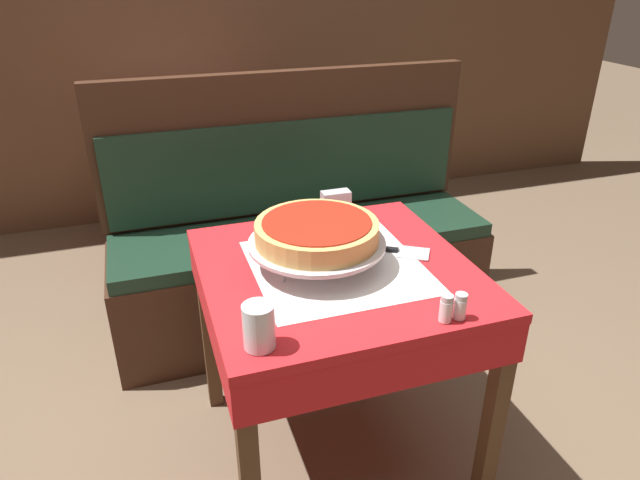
{
  "coord_description": "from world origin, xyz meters",
  "views": [
    {
      "loc": [
        -0.51,
        -1.39,
        1.56
      ],
      "look_at": [
        -0.05,
        -0.0,
        0.83
      ],
      "focal_mm": 32.0,
      "sensor_mm": 36.0,
      "label": 1
    }
  ],
  "objects_px": {
    "deep_dish_pizza": "(317,231)",
    "dining_table_front": "(337,295)",
    "booth_bench": "(300,255)",
    "pizza_pan_stand": "(317,244)",
    "salt_shaker": "(446,308)",
    "pepper_shaker": "(460,306)",
    "condiment_caddy": "(176,114)",
    "pizza_server": "(387,250)",
    "dining_table_rear": "(191,146)",
    "water_glass_near": "(259,326)",
    "napkin_holder": "(336,203)"
  },
  "relations": [
    {
      "from": "dining_table_rear",
      "to": "booth_bench",
      "type": "xyz_separation_m",
      "value": [
        0.35,
        -0.93,
        -0.28
      ]
    },
    {
      "from": "dining_table_rear",
      "to": "water_glass_near",
      "type": "distance_m",
      "value": 2.06
    },
    {
      "from": "dining_table_front",
      "to": "water_glass_near",
      "type": "bearing_deg",
      "value": -134.72
    },
    {
      "from": "napkin_holder",
      "to": "condiment_caddy",
      "type": "xyz_separation_m",
      "value": [
        -0.41,
        1.43,
        0.01
      ]
    },
    {
      "from": "dining_table_rear",
      "to": "pepper_shaker",
      "type": "bearing_deg",
      "value": -78.26
    },
    {
      "from": "dining_table_front",
      "to": "condiment_caddy",
      "type": "height_order",
      "value": "condiment_caddy"
    },
    {
      "from": "dining_table_front",
      "to": "pizza_pan_stand",
      "type": "xyz_separation_m",
      "value": [
        -0.05,
        0.03,
        0.17
      ]
    },
    {
      "from": "pizza_pan_stand",
      "to": "dining_table_rear",
      "type": "bearing_deg",
      "value": 95.93
    },
    {
      "from": "deep_dish_pizza",
      "to": "napkin_holder",
      "type": "xyz_separation_m",
      "value": [
        0.17,
        0.32,
        -0.06
      ]
    },
    {
      "from": "dining_table_front",
      "to": "napkin_holder",
      "type": "bearing_deg",
      "value": 70.91
    },
    {
      "from": "dining_table_rear",
      "to": "deep_dish_pizza",
      "type": "xyz_separation_m",
      "value": [
        0.18,
        -1.71,
        0.23
      ]
    },
    {
      "from": "pizza_pan_stand",
      "to": "napkin_holder",
      "type": "xyz_separation_m",
      "value": [
        0.17,
        0.32,
        -0.02
      ]
    },
    {
      "from": "dining_table_rear",
      "to": "pizza_pan_stand",
      "type": "height_order",
      "value": "pizza_pan_stand"
    },
    {
      "from": "dining_table_rear",
      "to": "dining_table_front",
      "type": "bearing_deg",
      "value": -82.44
    },
    {
      "from": "dining_table_rear",
      "to": "deep_dish_pizza",
      "type": "height_order",
      "value": "deep_dish_pizza"
    },
    {
      "from": "condiment_caddy",
      "to": "pizza_server",
      "type": "bearing_deg",
      "value": -74.88
    },
    {
      "from": "booth_bench",
      "to": "pizza_pan_stand",
      "type": "xyz_separation_m",
      "value": [
        -0.17,
        -0.79,
        0.47
      ]
    },
    {
      "from": "napkin_holder",
      "to": "condiment_caddy",
      "type": "bearing_deg",
      "value": 105.99
    },
    {
      "from": "pizza_server",
      "to": "napkin_holder",
      "type": "xyz_separation_m",
      "value": [
        -0.06,
        0.31,
        0.04
      ]
    },
    {
      "from": "dining_table_front",
      "to": "pizza_pan_stand",
      "type": "height_order",
      "value": "pizza_pan_stand"
    },
    {
      "from": "dining_table_front",
      "to": "water_glass_near",
      "type": "distance_m",
      "value": 0.46
    },
    {
      "from": "deep_dish_pizza",
      "to": "booth_bench",
      "type": "bearing_deg",
      "value": 77.59
    },
    {
      "from": "pizza_server",
      "to": "water_glass_near",
      "type": "distance_m",
      "value": 0.6
    },
    {
      "from": "dining_table_front",
      "to": "water_glass_near",
      "type": "relative_size",
      "value": 7.01
    },
    {
      "from": "water_glass_near",
      "to": "condiment_caddy",
      "type": "bearing_deg",
      "value": 89.58
    },
    {
      "from": "booth_bench",
      "to": "pizza_server",
      "type": "bearing_deg",
      "value": -85.47
    },
    {
      "from": "dining_table_rear",
      "to": "water_glass_near",
      "type": "bearing_deg",
      "value": -92.03
    },
    {
      "from": "dining_table_front",
      "to": "dining_table_rear",
      "type": "xyz_separation_m",
      "value": [
        -0.23,
        1.74,
        -0.02
      ]
    },
    {
      "from": "deep_dish_pizza",
      "to": "salt_shaker",
      "type": "bearing_deg",
      "value": -60.32
    },
    {
      "from": "pepper_shaker",
      "to": "deep_dish_pizza",
      "type": "bearing_deg",
      "value": 124.07
    },
    {
      "from": "deep_dish_pizza",
      "to": "condiment_caddy",
      "type": "height_order",
      "value": "condiment_caddy"
    },
    {
      "from": "pepper_shaker",
      "to": "napkin_holder",
      "type": "distance_m",
      "value": 0.71
    },
    {
      "from": "dining_table_rear",
      "to": "pizza_server",
      "type": "xyz_separation_m",
      "value": [
        0.41,
        -1.7,
        0.13
      ]
    },
    {
      "from": "booth_bench",
      "to": "dining_table_rear",
      "type": "bearing_deg",
      "value": 110.76
    },
    {
      "from": "dining_table_front",
      "to": "salt_shaker",
      "type": "xyz_separation_m",
      "value": [
        0.16,
        -0.35,
        0.14
      ]
    },
    {
      "from": "dining_table_rear",
      "to": "salt_shaker",
      "type": "height_order",
      "value": "salt_shaker"
    },
    {
      "from": "pizza_server",
      "to": "water_glass_near",
      "type": "xyz_separation_m",
      "value": [
        -0.48,
        -0.35,
        0.05
      ]
    },
    {
      "from": "booth_bench",
      "to": "pizza_pan_stand",
      "type": "distance_m",
      "value": 0.93
    },
    {
      "from": "dining_table_front",
      "to": "pizza_server",
      "type": "height_order",
      "value": "pizza_server"
    },
    {
      "from": "deep_dish_pizza",
      "to": "condiment_caddy",
      "type": "xyz_separation_m",
      "value": [
        -0.24,
        1.75,
        -0.06
      ]
    },
    {
      "from": "deep_dish_pizza",
      "to": "pepper_shaker",
      "type": "relative_size",
      "value": 5.11
    },
    {
      "from": "napkin_holder",
      "to": "salt_shaker",
      "type": "bearing_deg",
      "value": -86.56
    },
    {
      "from": "condiment_caddy",
      "to": "deep_dish_pizza",
      "type": "bearing_deg",
      "value": -82.35
    },
    {
      "from": "dining_table_front",
      "to": "pepper_shaker",
      "type": "relative_size",
      "value": 11.2
    },
    {
      "from": "deep_dish_pizza",
      "to": "condiment_caddy",
      "type": "bearing_deg",
      "value": 97.65
    },
    {
      "from": "booth_bench",
      "to": "pizza_pan_stand",
      "type": "bearing_deg",
      "value": -102.41
    },
    {
      "from": "salt_shaker",
      "to": "pepper_shaker",
      "type": "distance_m",
      "value": 0.04
    },
    {
      "from": "booth_bench",
      "to": "deep_dish_pizza",
      "type": "bearing_deg",
      "value": -102.41
    },
    {
      "from": "deep_dish_pizza",
      "to": "dining_table_front",
      "type": "bearing_deg",
      "value": -28.99
    },
    {
      "from": "dining_table_rear",
      "to": "booth_bench",
      "type": "height_order",
      "value": "booth_bench"
    }
  ]
}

